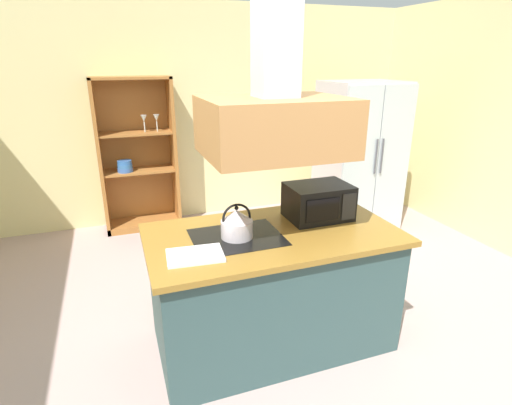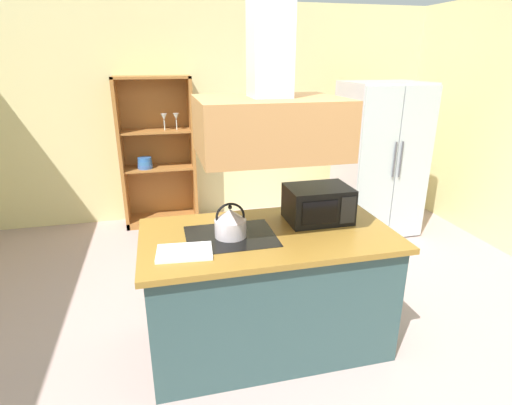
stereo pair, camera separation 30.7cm
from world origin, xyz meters
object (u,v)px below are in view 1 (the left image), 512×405
(refrigerator, at_px, (359,157))
(kettle, at_px, (237,224))
(microwave, at_px, (318,202))
(cutting_board, at_px, (195,255))
(dish_cabinet, at_px, (138,163))

(refrigerator, xyz_separation_m, kettle, (-2.12, -1.78, 0.11))
(microwave, bearing_deg, refrigerator, 48.63)
(refrigerator, distance_m, microwave, 2.19)
(refrigerator, bearing_deg, kettle, -140.10)
(refrigerator, distance_m, cutting_board, 3.14)
(refrigerator, height_order, dish_cabinet, dish_cabinet)
(refrigerator, relative_size, kettle, 7.49)
(dish_cabinet, relative_size, cutting_board, 5.43)
(kettle, distance_m, cutting_board, 0.38)
(refrigerator, xyz_separation_m, microwave, (-1.45, -1.64, 0.13))
(microwave, bearing_deg, kettle, -168.78)
(kettle, relative_size, cutting_board, 0.70)
(refrigerator, bearing_deg, microwave, -131.37)
(kettle, bearing_deg, cutting_board, -150.55)
(refrigerator, height_order, cutting_board, refrigerator)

